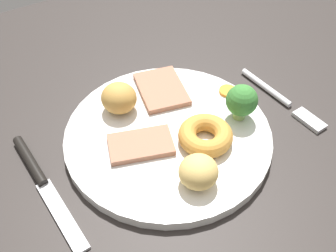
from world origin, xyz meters
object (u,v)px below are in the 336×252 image
object	(u,v)px
meat_slice_under	(161,89)
knife	(41,179)
meat_slice_main	(141,145)
broccoli_floret	(242,101)
yorkshire_pudding	(205,136)
roast_potato_left	(116,99)
carrot_coin_front	(229,92)
roast_potato_right	(198,172)
fork	(283,100)
dinner_plate	(168,135)

from	to	relation	value
meat_slice_under	knife	size ratio (longest dim) A/B	0.45
meat_slice_main	broccoli_floret	world-z (taller)	broccoli_floret
yorkshire_pudding	roast_potato_left	world-z (taller)	roast_potato_left
broccoli_floret	meat_slice_main	bearing A→B (deg)	-10.02
meat_slice_under	carrot_coin_front	bearing A→B (deg)	145.06
meat_slice_main	knife	distance (cm)	12.47
roast_potato_right	roast_potato_left	bearing A→B (deg)	-81.68
roast_potato_left	carrot_coin_front	xyz separation A→B (cm)	(-14.91, 5.32, -1.81)
yorkshire_pudding	fork	bearing A→B (deg)	-175.71
meat_slice_under	meat_slice_main	bearing A→B (deg)	44.54
meat_slice_main	knife	world-z (taller)	meat_slice_main
meat_slice_main	roast_potato_left	bearing A→B (deg)	-94.55
broccoli_floret	knife	xyz separation A→B (cm)	(25.73, -5.07, -3.77)
meat_slice_main	dinner_plate	bearing A→B (deg)	-174.69
knife	yorkshire_pudding	bearing A→B (deg)	69.14
meat_slice_under	yorkshire_pudding	size ratio (longest dim) A/B	1.23
meat_slice_under	carrot_coin_front	distance (cm)	9.56
meat_slice_main	roast_potato_right	size ratio (longest dim) A/B	1.75
fork	knife	size ratio (longest dim) A/B	0.82
yorkshire_pudding	roast_potato_left	xyz separation A→B (cm)	(6.59, -10.95, 0.89)
meat_slice_main	roast_potato_left	xyz separation A→B (cm)	(-0.59, -7.38, 1.62)
roast_potato_left	roast_potato_right	xyz separation A→B (cm)	(-2.26, 15.43, -0.17)
fork	meat_slice_under	bearing A→B (deg)	-127.95
meat_slice_under	fork	distance (cm)	17.45
dinner_plate	meat_slice_main	world-z (taller)	meat_slice_main
meat_slice_under	roast_potato_right	xyz separation A→B (cm)	(4.82, 15.59, 1.45)
yorkshire_pudding	roast_potato_right	world-z (taller)	roast_potato_right
knife	roast_potato_right	bearing A→B (deg)	51.43
yorkshire_pudding	carrot_coin_front	world-z (taller)	yorkshire_pudding
roast_potato_left	yorkshire_pudding	bearing A→B (deg)	121.04
dinner_plate	meat_slice_main	bearing A→B (deg)	5.31
yorkshire_pudding	broccoli_floret	xyz separation A→B (cm)	(-6.45, -1.16, 1.69)
dinner_plate	knife	world-z (taller)	dinner_plate
roast_potato_right	carrot_coin_front	bearing A→B (deg)	-141.38
meat_slice_under	roast_potato_left	distance (cm)	7.26
meat_slice_under	carrot_coin_front	size ratio (longest dim) A/B	3.35
meat_slice_under	fork	xyz separation A→B (cm)	(-14.24, 10.00, -1.41)
meat_slice_main	yorkshire_pudding	world-z (taller)	yorkshire_pudding
broccoli_floret	yorkshire_pudding	bearing A→B (deg)	10.18
dinner_plate	fork	world-z (taller)	dinner_plate
carrot_coin_front	knife	distance (cm)	27.64
meat_slice_under	yorkshire_pudding	distance (cm)	11.14
roast_potato_right	broccoli_floret	distance (cm)	12.20
dinner_plate	fork	xyz separation A→B (cm)	(-17.68, 2.85, -0.31)
carrot_coin_front	knife	xyz separation A→B (cm)	(27.61, -0.60, -1.16)
dinner_plate	carrot_coin_front	size ratio (longest dim) A/B	10.63
meat_slice_main	meat_slice_under	xyz separation A→B (cm)	(-7.66, -7.54, 0.00)
dinner_plate	roast_potato_right	size ratio (longest dim) A/B	5.90
yorkshire_pudding	roast_potato_right	bearing A→B (deg)	46.02
knife	fork	bearing A→B (deg)	78.48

